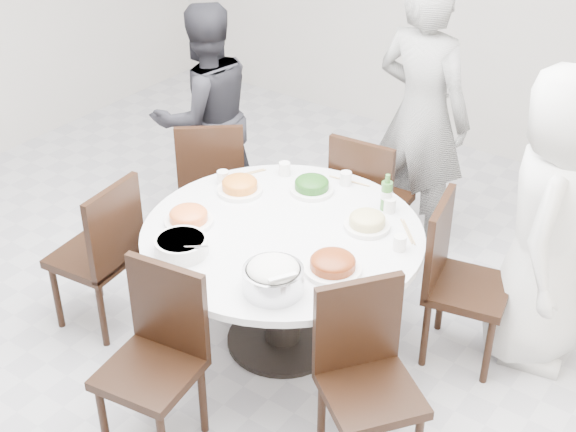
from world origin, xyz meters
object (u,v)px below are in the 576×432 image
Objects in this scene: chair_n at (372,199)px; chair_s at (149,369)px; rice_bowl at (273,280)px; diner_left at (205,116)px; chair_se at (371,390)px; chair_sw at (93,253)px; dining_table at (283,288)px; diner_right at (552,221)px; beverage_bottle at (387,192)px; soup_bowl at (181,246)px; chair_ne at (469,286)px; diner_middle at (422,116)px; chair_nw at (212,180)px.

chair_n and chair_s have the same top height.
diner_left is at bearing 140.23° from rice_bowl.
chair_se is 2.49m from diner_left.
diner_left reaches higher than chair_sw.
dining_table is 0.89× the size of diner_right.
chair_sw is 4.42× the size of beverage_bottle.
diner_right is (1.21, 1.75, 0.37)m from chair_s.
dining_table is 0.78m from beverage_bottle.
beverage_bottle is at bearing 57.62° from soup_bowl.
chair_sw is at bearing 51.30° from chair_n.
chair_se is 0.67m from rice_bowl.
diner_right reaches higher than dining_table.
diner_right is at bearing 22.54° from chair_se.
chair_ne is (0.87, 0.50, 0.10)m from dining_table.
soup_bowl is (-1.15, 0.03, 0.32)m from chair_se.
diner_middle is at bearing 78.19° from chair_s.
soup_bowl is at bearing 124.85° from chair_se.
diner_middle is 1.85m from rice_bowl.
diner_right is at bearing 145.15° from chair_nw.
diner_right is (0.29, 0.28, 0.37)m from chair_ne.
diner_left reaches higher than chair_se.
diner_right is at bearing 17.24° from beverage_bottle.
chair_n reaches higher than soup_bowl.
chair_n is at bearing 66.78° from chair_se.
diner_right is at bearing 33.82° from dining_table.
chair_nw is at bearing 173.88° from chair_sw.
beverage_bottle is (0.05, 0.96, 0.05)m from rice_bowl.
chair_s is at bearing 55.01° from chair_sw.
soup_bowl is (-0.27, -1.45, 0.32)m from chair_n.
dining_table is 1.15m from chair_nw.
rice_bowl is (-0.89, -1.22, -0.03)m from diner_right.
beverage_bottle is (0.38, 1.49, 0.38)m from chair_s.
chair_se is 3.51× the size of soup_bowl.
chair_nw is 1.04m from chair_sw.
diner_left is at bearing 94.24° from chair_se.
diner_right is 1.25m from diner_middle.
chair_nw is 0.52× the size of diner_middle.
dining_table is at bearing 81.69° from diner_left.
beverage_bottle is (0.35, -0.47, 0.38)m from chair_n.
chair_se is at bearing 166.61° from chair_ne.
diner_middle is 1.45m from diner_left.
diner_left is at bearing 81.19° from diner_right.
chair_ne is 1.87m from chair_nw.
diner_middle reaches higher than chair_ne.
chair_s is at bearing -104.41° from beverage_bottle.
rice_bowl is at bearing 135.22° from chair_ne.
chair_se is at bearing -62.38° from beverage_bottle.
diner_left reaches higher than chair_s.
dining_table is 6.98× the size of beverage_bottle.
chair_ne is 1.02m from chair_n.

